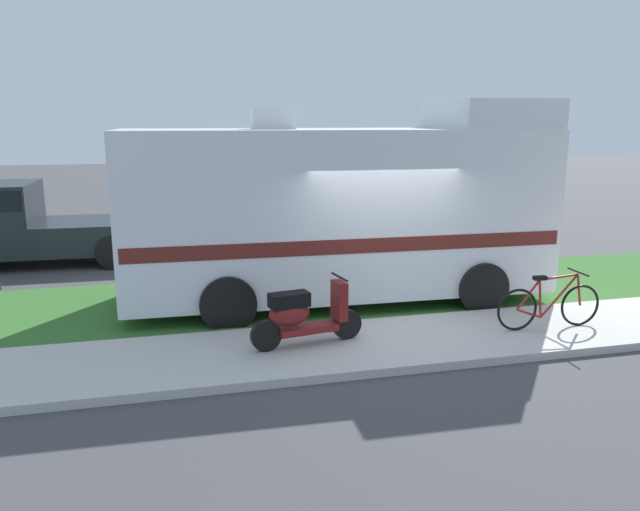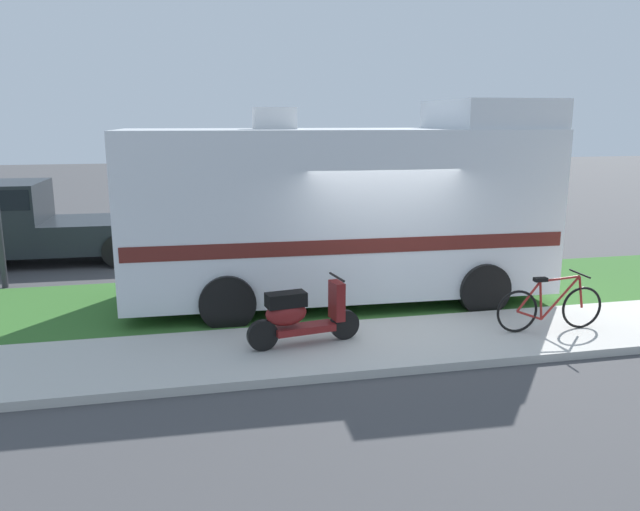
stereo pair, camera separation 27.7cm
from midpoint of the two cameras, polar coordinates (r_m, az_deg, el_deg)
The scene contains 7 objects.
ground_plane at distance 10.37m, azimuth 6.56°, elevation -6.04°, with size 80.00×80.00×0.00m, color #424244.
sidewalk at distance 9.29m, azimuth 8.97°, elevation -7.96°, with size 24.00×2.00×0.12m.
grass_strip at distance 11.73m, azimuth 4.21°, elevation -3.60°, with size 24.00×3.40×0.08m.
motorhome_rv at distance 11.04m, azimuth 2.93°, elevation 4.35°, with size 7.49×2.80×3.62m.
scooter at distance 8.77m, azimuth -0.94°, elevation -5.48°, with size 1.68×0.57×0.97m.
bicycle at distance 10.09m, azimuth 21.23°, elevation -4.43°, with size 1.74×0.52×0.88m.
pickup_truck_near at distance 15.75m, azimuth -24.87°, elevation 2.98°, with size 5.10×2.25×1.88m.
Camera 2 is at (-3.10, -9.33, 3.28)m, focal length 34.62 mm.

